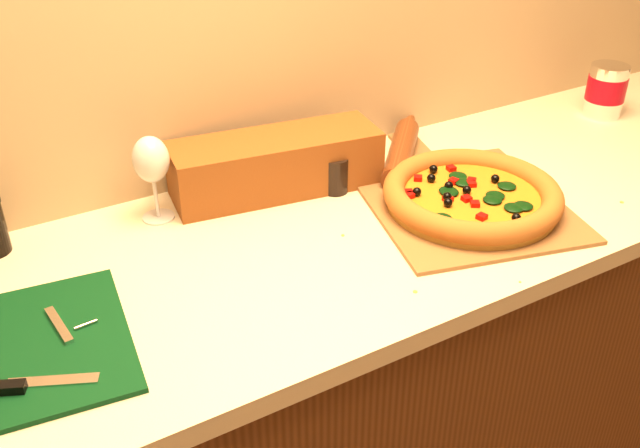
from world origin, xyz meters
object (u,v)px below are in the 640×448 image
at_px(pepper_grinder, 335,173).
at_px(wine_glass, 151,162).
at_px(rolling_pin, 401,153).
at_px(pizza_peel, 460,199).
at_px(coffee_canister, 606,90).
at_px(pizza, 472,195).
at_px(cutting_board, 51,344).

distance_m(pepper_grinder, wine_glass, 0.39).
bearing_deg(pepper_grinder, rolling_pin, 9.71).
relative_size(pizza_peel, rolling_pin, 1.92).
height_order(coffee_canister, wine_glass, wine_glass).
bearing_deg(pizza, rolling_pin, 90.34).
bearing_deg(pizza_peel, coffee_canister, 30.26).
bearing_deg(wine_glass, coffee_canister, -3.86).
relative_size(pizza_peel, pepper_grinder, 5.91).
bearing_deg(pizza_peel, wine_glass, 170.69).
distance_m(pepper_grinder, coffee_canister, 0.85).
distance_m(pizza, rolling_pin, 0.25).
relative_size(rolling_pin, coffee_canister, 2.36).
height_order(rolling_pin, wine_glass, wine_glass).
distance_m(coffee_canister, wine_glass, 1.23).
distance_m(pizza, cutting_board, 0.86).
bearing_deg(coffee_canister, rolling_pin, 177.23).
bearing_deg(coffee_canister, pizza_peel, -164.55).
distance_m(pizza_peel, rolling_pin, 0.21).
bearing_deg(pizza, pizza_peel, 83.10).
xyz_separation_m(cutting_board, rolling_pin, (0.86, 0.25, 0.02)).
xyz_separation_m(rolling_pin, coffee_canister, (0.65, -0.03, 0.04)).
relative_size(pizza_peel, wine_glass, 3.48).
height_order(pizza_peel, pizza, pizza).
relative_size(cutting_board, pepper_grinder, 3.33).
bearing_deg(rolling_pin, coffee_canister, -2.77).
relative_size(cutting_board, coffee_canister, 2.56).
height_order(pizza, rolling_pin, pizza).
height_order(pizza, cutting_board, pizza).
bearing_deg(cutting_board, pizza_peel, 9.46).
xyz_separation_m(pepper_grinder, coffee_canister, (0.85, 0.00, 0.03)).
height_order(pizza_peel, cutting_board, cutting_board).
bearing_deg(wine_glass, pepper_grinder, -12.94).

